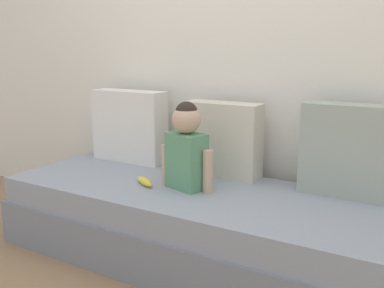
% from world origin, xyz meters
% --- Properties ---
extents(ground_plane, '(12.00, 12.00, 0.00)m').
position_xyz_m(ground_plane, '(0.00, 0.00, 0.00)').
color(ground_plane, '#93704C').
extents(back_wall, '(5.48, 0.10, 2.33)m').
position_xyz_m(back_wall, '(0.00, 0.54, 1.17)').
color(back_wall, silver).
rests_on(back_wall, ground).
extents(couch, '(2.28, 0.82, 0.42)m').
position_xyz_m(couch, '(0.00, 0.00, 0.21)').
color(couch, gray).
rests_on(couch, ground).
extents(throw_pillow_left, '(0.53, 0.16, 0.48)m').
position_xyz_m(throw_pillow_left, '(-0.71, 0.31, 0.66)').
color(throw_pillow_left, silver).
rests_on(throw_pillow_left, couch).
extents(throw_pillow_center, '(0.46, 0.16, 0.44)m').
position_xyz_m(throw_pillow_center, '(0.00, 0.31, 0.64)').
color(throw_pillow_center, beige).
rests_on(throw_pillow_center, couch).
extents(throw_pillow_right, '(0.44, 0.16, 0.48)m').
position_xyz_m(throw_pillow_right, '(0.71, 0.31, 0.66)').
color(throw_pillow_right, '#99A393').
rests_on(throw_pillow_right, couch).
extents(toddler, '(0.32, 0.19, 0.48)m').
position_xyz_m(toddler, '(-0.06, -0.01, 0.65)').
color(toddler, '#568E66').
rests_on(toddler, couch).
extents(banana, '(0.17, 0.12, 0.04)m').
position_xyz_m(banana, '(-0.29, -0.09, 0.44)').
color(banana, yellow).
rests_on(banana, couch).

